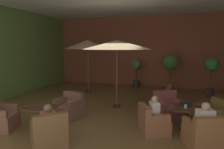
{
  "coord_description": "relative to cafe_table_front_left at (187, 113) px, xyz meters",
  "views": [
    {
      "loc": [
        2.55,
        -7.18,
        2.38
      ],
      "look_at": [
        0.0,
        0.51,
        1.26
      ],
      "focal_mm": 32.45,
      "sensor_mm": 36.0,
      "label": 1
    }
  ],
  "objects": [
    {
      "name": "armchair_front_right_south",
      "position": [
        -5.11,
        -1.57,
        -0.2
      ],
      "size": [
        0.94,
        0.96,
        0.9
      ],
      "color": "brown",
      "rests_on": "ground_plane"
    },
    {
      "name": "patio_umbrella_center_beige",
      "position": [
        -2.55,
        1.54,
        1.91
      ],
      "size": [
        2.63,
        2.63,
        2.63
      ],
      "color": "#2D2D2D",
      "rests_on": "ground_plane"
    },
    {
      "name": "patron_by_window",
      "position": [
        -3.17,
        -2.0,
        0.16
      ],
      "size": [
        0.41,
        0.41,
        0.61
      ],
      "color": "#AE5546",
      "rests_on": "ground_plane"
    },
    {
      "name": "armchair_front_left_north",
      "position": [
        -0.9,
        -0.41,
        -0.24
      ],
      "size": [
        1.0,
        1.04,
        0.78
      ],
      "color": "#92593C",
      "rests_on": "ground_plane"
    },
    {
      "name": "potted_tree_mid_right",
      "position": [
        1.16,
        4.38,
        0.77
      ],
      "size": [
        0.63,
        0.63,
        1.85
      ],
      "color": "#3F2C31",
      "rests_on": "ground_plane"
    },
    {
      "name": "ground_plane",
      "position": [
        -2.83,
        1.29,
        -0.54
      ],
      "size": [
        10.08,
        10.12,
        0.02
      ],
      "primitive_type": "cube",
      "color": "brown"
    },
    {
      "name": "cafe_table_front_right",
      "position": [
        -3.99,
        -1.21,
        -0.01
      ],
      "size": [
        0.78,
        0.78,
        0.67
      ],
      "color": "black",
      "rests_on": "ground_plane"
    },
    {
      "name": "patio_umbrella_tall_red",
      "position": [
        -4.75,
        3.63,
        1.95
      ],
      "size": [
        2.34,
        2.34,
        2.72
      ],
      "color": "#2D2D2D",
      "rests_on": "ground_plane"
    },
    {
      "name": "patron_blue_shirt",
      "position": [
        -0.87,
        -0.4,
        0.16
      ],
      "size": [
        0.33,
        0.38,
        0.63
      ],
      "color": "silver",
      "rests_on": "ground_plane"
    },
    {
      "name": "open_laptop",
      "position": [
        -0.07,
        0.01,
        0.19
      ],
      "size": [
        0.33,
        0.25,
        0.2
      ],
      "color": "#9EA0A5",
      "rests_on": "cafe_table_front_left"
    },
    {
      "name": "patron_with_friend",
      "position": [
        0.35,
        -0.89,
        0.2
      ],
      "size": [
        0.44,
        0.38,
        0.64
      ],
      "color": "silver",
      "rests_on": "ground_plane"
    },
    {
      "name": "cafe_table_front_left",
      "position": [
        0.0,
        0.0,
        0.0
      ],
      "size": [
        0.8,
        0.8,
        0.67
      ],
      "color": "black",
      "rests_on": "ground_plane"
    },
    {
      "name": "armchair_front_right_east",
      "position": [
        -3.77,
        -0.05,
        -0.22
      ],
      "size": [
        0.88,
        0.89,
        0.83
      ],
      "color": "brown",
      "rests_on": "ground_plane"
    },
    {
      "name": "potted_tree_mid_left",
      "position": [
        -2.62,
        5.64,
        0.51
      ],
      "size": [
        0.56,
        0.56,
        1.63
      ],
      "color": "#303234",
      "rests_on": "ground_plane"
    },
    {
      "name": "armchair_front_left_south",
      "position": [
        0.81,
        0.58,
        -0.23
      ],
      "size": [
        1.11,
        1.11,
        0.82
      ],
      "color": "brown",
      "rests_on": "ground_plane"
    },
    {
      "name": "iced_drink_cup",
      "position": [
        -0.05,
        -0.05,
        0.19
      ],
      "size": [
        0.08,
        0.08,
        0.11
      ],
      "primitive_type": "cylinder",
      "color": "white",
      "rests_on": "cafe_table_front_left"
    },
    {
      "name": "wall_back_brick",
      "position": [
        -2.83,
        6.31,
        1.55
      ],
      "size": [
        10.08,
        0.08,
        4.17
      ],
      "primitive_type": "cube",
      "color": "brown",
      "rests_on": "ground_plane"
    },
    {
      "name": "armchair_front_left_east",
      "position": [
        0.37,
        -0.93,
        -0.22
      ],
      "size": [
        1.04,
        1.03,
        0.85
      ],
      "color": "brown",
      "rests_on": "ground_plane"
    },
    {
      "name": "wall_left_accent",
      "position": [
        -7.83,
        1.29,
        1.55
      ],
      "size": [
        0.08,
        10.12,
        4.17
      ],
      "primitive_type": "cube",
      "color": "olive",
      "rests_on": "ground_plane"
    },
    {
      "name": "armchair_front_right_north",
      "position": [
        -3.13,
        -2.03,
        -0.21
      ],
      "size": [
        1.05,
        1.06,
        0.89
      ],
      "color": "brown",
      "rests_on": "ground_plane"
    },
    {
      "name": "potted_tree_left_corner",
      "position": [
        -0.73,
        5.35,
        0.92
      ],
      "size": [
        0.83,
        0.83,
        1.96
      ],
      "color": "#A76C48",
      "rests_on": "ground_plane"
    },
    {
      "name": "armchair_front_left_west",
      "position": [
        -0.55,
        0.84,
        -0.2
      ],
      "size": [
        1.09,
        1.08,
        0.92
      ],
      "color": "#904F46",
      "rests_on": "ground_plane"
    }
  ]
}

